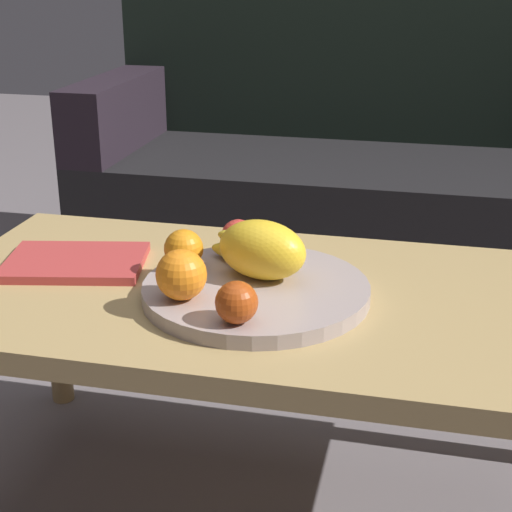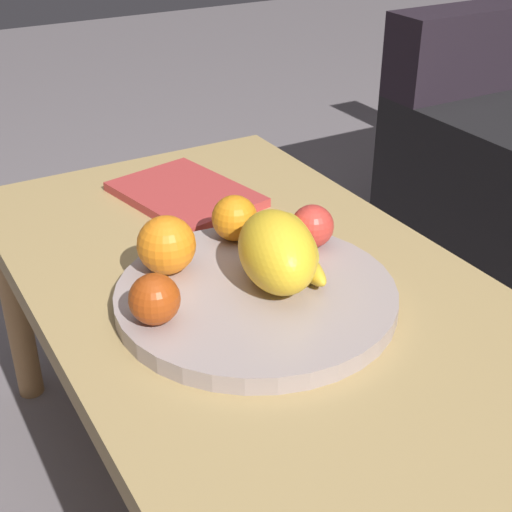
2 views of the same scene
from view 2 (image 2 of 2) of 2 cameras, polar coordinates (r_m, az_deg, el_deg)
coffee_table at (r=1.04m, az=1.21°, el=-5.33°), size 1.13×0.60×0.45m
fruit_bowl at (r=0.99m, az=0.00°, el=-3.15°), size 0.38×0.38×0.03m
melon_large_front at (r=0.97m, az=1.75°, el=0.38°), size 0.18×0.14×0.10m
orange_front at (r=1.09m, az=-1.68°, el=2.98°), size 0.07×0.07×0.07m
orange_left at (r=1.01m, az=-7.01°, el=0.86°), size 0.08×0.08×0.08m
apple_front at (r=0.91m, az=-7.94°, el=-3.36°), size 0.07×0.07×0.07m
apple_left at (r=1.07m, az=4.42°, el=2.34°), size 0.06×0.06×0.06m
banana_bunch at (r=1.02m, az=3.26°, el=0.53°), size 0.18×0.08×0.06m
magazine at (r=1.29m, az=-5.55°, el=4.82°), size 0.28×0.23×0.02m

